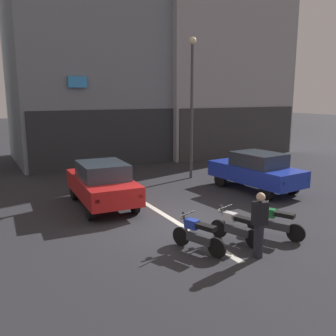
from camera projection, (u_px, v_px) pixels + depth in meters
name	position (u px, v px, depth m)	size (l,w,h in m)	color
ground_plane	(180.00, 225.00, 11.50)	(120.00, 120.00, 0.00)	#2B2B30
lane_centre_line	(114.00, 184.00, 16.69)	(0.20, 18.00, 0.01)	silver
building_mid_block	(93.00, 41.00, 22.56)	(9.79, 7.59, 14.53)	gray
building_far_right	(205.00, 51.00, 26.39)	(9.33, 8.48, 14.25)	#9E9EA3
car_red_crossing_near	(102.00, 183.00, 13.22)	(1.96, 4.18, 1.64)	black
car_blue_parked_kerbside	(256.00, 170.00, 15.43)	(2.15, 4.25, 1.64)	black
street_lamp	(192.00, 94.00, 17.21)	(0.36, 0.36, 6.58)	#47474C
motorcycle_blue_row_leftmost	(198.00, 235.00, 9.46)	(0.71, 1.59, 0.98)	black
motorcycle_white_row_left_mid	(236.00, 227.00, 10.02)	(0.68, 1.60, 0.98)	black
motorcycle_green_row_centre	(275.00, 222.00, 10.39)	(0.83, 1.52, 0.98)	black
person_by_motorcycles	(259.00, 225.00, 9.04)	(0.39, 0.27, 1.67)	#23232D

